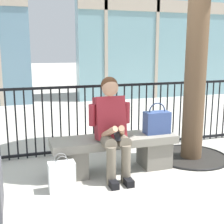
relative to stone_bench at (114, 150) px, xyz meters
The scene contains 6 objects.
ground_plane 0.27m from the stone_bench, ahead, with size 60.00×60.00×0.00m, color #B2ADA3.
stone_bench is the anchor object (origin of this frame).
seated_person_with_phone 0.41m from the stone_bench, 120.64° to the right, with size 0.52×0.66×1.21m.
handbag_on_bench 0.67m from the stone_bench, ahead, with size 0.33×0.18×0.41m.
shopping_bag 0.82m from the stone_bench, 153.75° to the right, with size 0.29×0.15×0.42m.
plaza_railing 0.85m from the stone_bench, 90.00° to the left, with size 7.03×0.04×1.02m.
Camera 1 is at (-1.18, -3.51, 1.54)m, focal length 48.98 mm.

